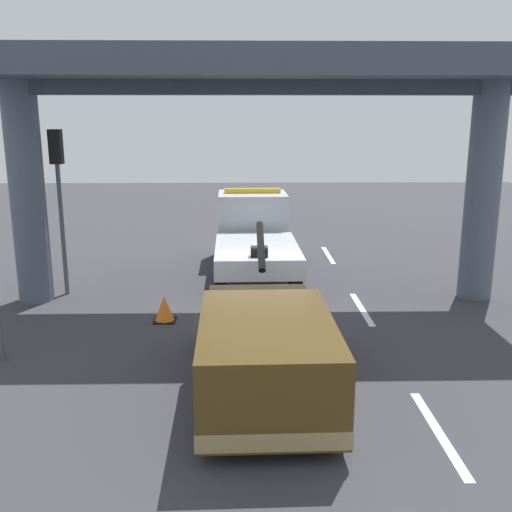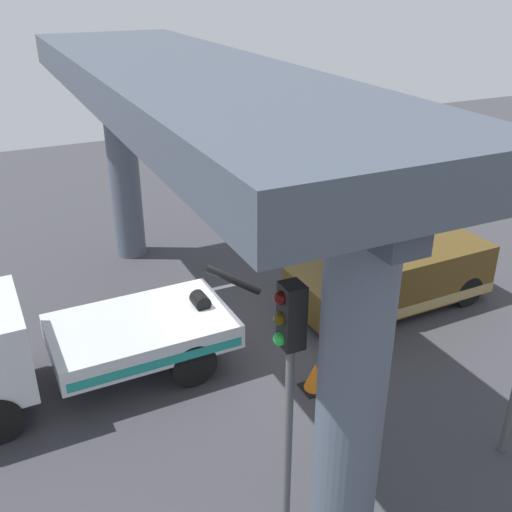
{
  "view_description": "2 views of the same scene",
  "coord_description": "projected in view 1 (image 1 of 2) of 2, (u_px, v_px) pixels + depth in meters",
  "views": [
    {
      "loc": [
        -14.06,
        0.36,
        4.79
      ],
      "look_at": [
        -0.34,
        0.06,
        1.5
      ],
      "focal_mm": 40.42,
      "sensor_mm": 36.0,
      "label": 1
    },
    {
      "loc": [
        4.65,
        10.93,
        7.97
      ],
      "look_at": [
        -0.61,
        -0.22,
        2.06
      ],
      "focal_mm": 41.86,
      "sensor_mm": 36.0,
      "label": 2
    }
  ],
  "objects": [
    {
      "name": "overpass_structure",
      "position": [
        257.0,
        92.0,
        14.47
      ],
      "size": [
        3.6,
        13.93,
        6.43
      ],
      "color": "#4C5666",
      "rests_on": "ground"
    },
    {
      "name": "ground_plane",
      "position": [
        258.0,
        311.0,
        14.8
      ],
      "size": [
        60.0,
        40.0,
        0.1
      ],
      "primitive_type": "cube",
      "color": "#38383D"
    },
    {
      "name": "towed_van_green",
      "position": [
        265.0,
        352.0,
        10.12
      ],
      "size": [
        5.24,
        2.31,
        1.58
      ],
      "color": "#4C3814",
      "rests_on": "ground"
    },
    {
      "name": "lane_stripe_west",
      "position": [
        439.0,
        432.0,
        9.01
      ],
      "size": [
        2.6,
        0.16,
        0.01
      ],
      "primitive_type": "cube",
      "color": "silver",
      "rests_on": "ground"
    },
    {
      "name": "lane_stripe_east",
      "position": [
        328.0,
        255.0,
        20.68
      ],
      "size": [
        2.6,
        0.16,
        0.01
      ],
      "primitive_type": "cube",
      "color": "silver",
      "rests_on": "ground"
    },
    {
      "name": "tow_truck_white",
      "position": [
        254.0,
        232.0,
        18.55
      ],
      "size": [
        7.28,
        2.52,
        2.46
      ],
      "color": "silver",
      "rests_on": "ground"
    },
    {
      "name": "traffic_cone_orange",
      "position": [
        164.0,
        309.0,
        13.9
      ],
      "size": [
        0.53,
        0.53,
        0.63
      ],
      "color": "orange",
      "rests_on": "ground"
    },
    {
      "name": "lane_stripe_mid",
      "position": [
        362.0,
        309.0,
        14.85
      ],
      "size": [
        2.6,
        0.16,
        0.01
      ],
      "primitive_type": "cube",
      "color": "silver",
      "rests_on": "ground"
    },
    {
      "name": "traffic_light_far",
      "position": [
        58.0,
        176.0,
        15.39
      ],
      "size": [
        0.39,
        0.32,
        4.51
      ],
      "color": "#515456",
      "rests_on": "ground"
    }
  ]
}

